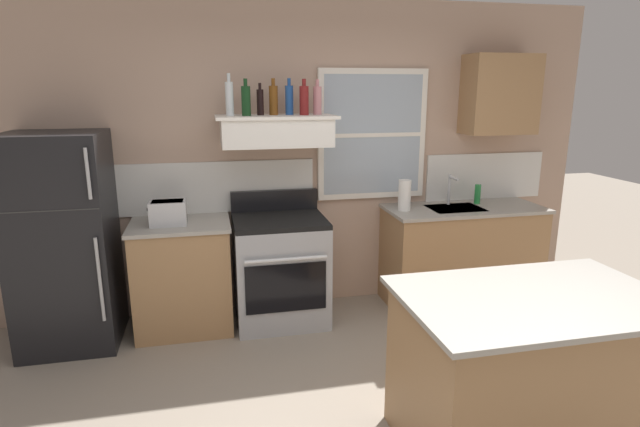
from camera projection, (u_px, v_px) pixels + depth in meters
name	position (u px, v px, depth m)	size (l,w,h in m)	color
back_wall	(304.00, 158.00, 4.48)	(5.40, 0.11, 2.70)	tan
refrigerator	(65.00, 242.00, 3.84)	(0.70, 0.72, 1.65)	black
counter_left_of_stove	(183.00, 275.00, 4.16)	(0.79, 0.63, 0.91)	#9E754C
toaster	(168.00, 212.00, 3.97)	(0.30, 0.20, 0.19)	silver
stove_range	(280.00, 269.00, 4.30)	(0.76, 0.69, 1.09)	#9EA0A5
range_hood_shelf	(276.00, 130.00, 4.11)	(0.96, 0.52, 0.24)	white
bottle_clear_tall	(229.00, 98.00, 3.95)	(0.06, 0.06, 0.32)	silver
bottle_dark_green_wine	(246.00, 100.00, 3.95)	(0.07, 0.07, 0.28)	#143819
bottle_balsamic_dark	(260.00, 102.00, 4.04)	(0.06, 0.06, 0.25)	black
bottle_amber_wine	(273.00, 100.00, 4.07)	(0.07, 0.07, 0.29)	brown
bottle_blue_liqueur	(289.00, 99.00, 4.11)	(0.07, 0.07, 0.29)	#1E478C
bottle_red_label_wine	(304.00, 100.00, 4.06)	(0.07, 0.07, 0.29)	maroon
bottle_rose_pink	(317.00, 100.00, 4.15)	(0.07, 0.07, 0.28)	#C67F84
counter_right_with_sink	(461.00, 254.00, 4.69)	(1.43, 0.63, 0.91)	#9E754C
sink_faucet	(451.00, 186.00, 4.61)	(0.03, 0.17, 0.28)	silver
paper_towel_roll	(405.00, 195.00, 4.43)	(0.11, 0.11, 0.27)	white
dish_soap_bottle	(478.00, 194.00, 4.69)	(0.06, 0.06, 0.18)	#268C3F
kitchen_island	(528.00, 373.00, 2.74)	(1.40, 0.90, 0.91)	#9E754C
upper_cabinet_right	(500.00, 95.00, 4.55)	(0.64, 0.32, 0.70)	#9E754C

